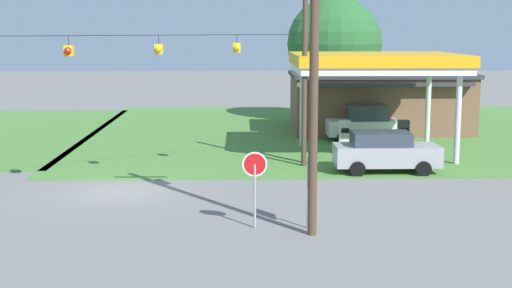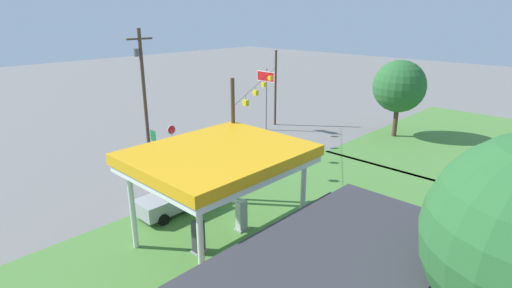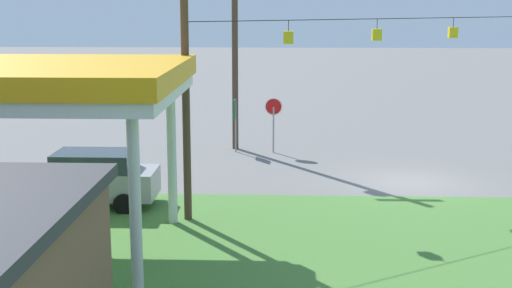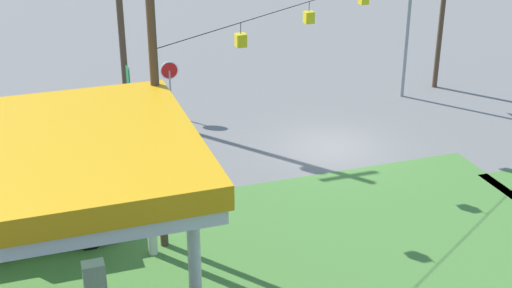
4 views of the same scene
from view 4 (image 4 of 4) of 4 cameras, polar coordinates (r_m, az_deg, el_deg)
ground_plane at (r=28.27m, az=6.03°, el=-0.29°), size 160.00×160.00×0.00m
gas_station_canopy at (r=16.78m, az=-18.90°, el=-1.78°), size 8.28×6.78×5.14m
car_at_pumps_front at (r=22.45m, az=-17.07°, el=-5.36°), size 4.65×2.12×1.85m
stop_sign_roadside at (r=30.78m, az=-6.92°, el=5.35°), size 0.80×0.08×2.50m
stop_sign_overhead at (r=33.00m, az=12.12°, el=11.09°), size 0.22×2.27×6.30m
route_sign at (r=30.60m, az=-10.15°, el=4.83°), size 0.10×0.70×2.40m
signal_span_gantry at (r=26.81m, az=6.41°, el=8.14°), size 15.73×10.24×7.86m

